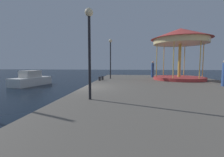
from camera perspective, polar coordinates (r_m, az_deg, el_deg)
ground_plane at (r=11.35m, az=-10.25°, el=-6.99°), size 120.00×120.00×0.00m
quay_dock at (r=11.22m, az=21.22°, el=-5.31°), size 12.16×25.72×0.80m
motorboat_white at (r=19.83m, az=-27.51°, el=-0.45°), size 2.80×4.82×1.69m
carousel at (r=17.65m, az=23.70°, el=12.23°), size 5.89×5.89×5.21m
lamp_post_mid_promenade at (r=7.10m, az=-8.31°, el=14.71°), size 0.36×0.36×3.99m
lamp_post_far_end at (r=17.24m, az=-0.57°, el=9.74°), size 0.36×0.36×4.31m
bollard_center at (r=15.89m, az=-3.53°, el=0.20°), size 0.24×0.24×0.40m
bollard_north at (r=15.20m, az=-4.56°, el=-0.03°), size 0.24×0.24×0.40m
person_by_the_water at (r=19.88m, az=14.62°, el=3.15°), size 0.34×0.34×1.98m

